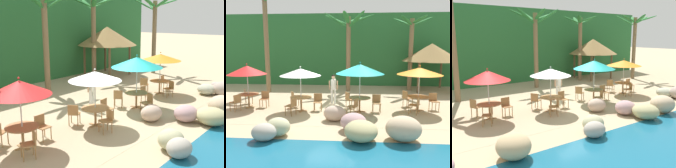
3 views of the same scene
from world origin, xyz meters
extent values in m
plane|color=tan|center=(0.00, 0.00, 0.00)|extent=(120.00, 120.00, 0.00)
cube|color=tan|center=(0.00, 0.00, 0.00)|extent=(18.00, 5.20, 0.01)
cube|color=#286633|center=(0.00, 9.00, 3.00)|extent=(28.00, 2.40, 6.00)
ellipsoid|color=tan|center=(1.43, -3.88, 0.35)|extent=(1.17, 1.26, 0.70)
ellipsoid|color=#B78F91|center=(1.16, -2.91, 0.34)|extent=(1.03, 0.98, 0.69)
ellipsoid|color=#AFB197|center=(5.88, -1.92, 0.29)|extent=(0.97, 1.01, 0.59)
ellipsoid|color=tan|center=(2.90, -3.77, 0.43)|extent=(1.24, 1.16, 0.87)
ellipsoid|color=tan|center=(6.32, -2.42, 0.19)|extent=(0.58, 0.52, 0.38)
ellipsoid|color=#ABA295|center=(-1.95, -4.13, 0.30)|extent=(0.89, 0.77, 0.61)
ellipsoid|color=tan|center=(-5.12, -3.91, 0.40)|extent=(1.10, 1.19, 0.80)
ellipsoid|color=tan|center=(0.32, -1.77, 0.34)|extent=(1.00, 0.84, 0.68)
ellipsoid|color=#B9B78B|center=(-1.61, -3.67, 0.34)|extent=(0.90, 0.85, 0.68)
cylinder|color=silver|center=(-4.54, 0.15, 1.07)|extent=(0.04, 0.04, 2.14)
cone|color=red|center=(-4.54, 0.15, 2.04)|extent=(2.03, 2.03, 0.47)
sphere|color=red|center=(-4.54, 0.15, 2.35)|extent=(0.07, 0.07, 0.07)
cube|color=#A37547|center=(-4.54, 0.15, 0.01)|extent=(0.60, 0.12, 0.03)
cube|color=#A37547|center=(-4.54, 0.15, 0.01)|extent=(0.12, 0.60, 0.03)
cylinder|color=#A37547|center=(-4.54, 0.15, 0.37)|extent=(0.09, 0.09, 0.71)
cylinder|color=#A37547|center=(-4.54, 0.15, 0.72)|extent=(1.10, 1.10, 0.03)
cylinder|color=#9E7042|center=(-3.51, -0.02, 0.23)|extent=(0.04, 0.04, 0.45)
cylinder|color=#9E7042|center=(-3.87, -0.02, 0.23)|extent=(0.04, 0.04, 0.45)
cylinder|color=#9E7042|center=(-3.52, 0.34, 0.23)|extent=(0.04, 0.04, 0.45)
cylinder|color=#9E7042|center=(-3.87, 0.34, 0.23)|extent=(0.04, 0.04, 0.45)
cube|color=#9E7042|center=(-3.69, 0.16, 0.47)|extent=(0.42, 0.42, 0.03)
cube|color=#9E7042|center=(-3.69, 0.36, 0.66)|extent=(0.42, 0.04, 0.42)
cylinder|color=#9E7042|center=(-4.82, 1.16, 0.23)|extent=(0.04, 0.04, 0.45)
cylinder|color=#9E7042|center=(-4.67, 0.84, 0.23)|extent=(0.04, 0.04, 0.45)
cylinder|color=#9E7042|center=(-5.14, 1.01, 0.23)|extent=(0.04, 0.04, 0.45)
cylinder|color=#9E7042|center=(-4.99, 0.69, 0.23)|extent=(0.04, 0.04, 0.45)
cube|color=#9E7042|center=(-4.90, 0.92, 0.47)|extent=(0.56, 0.56, 0.03)
cube|color=#9E7042|center=(-5.08, 0.84, 0.66)|extent=(0.21, 0.40, 0.42)
cylinder|color=#9E7042|center=(-5.13, -0.71, 0.23)|extent=(0.04, 0.04, 0.45)
cylinder|color=#9E7042|center=(-4.98, -0.38, 0.23)|extent=(0.04, 0.04, 0.45)
cylinder|color=#9E7042|center=(-4.81, -0.86, 0.23)|extent=(0.04, 0.04, 0.45)
cylinder|color=#9E7042|center=(-4.66, -0.53, 0.23)|extent=(0.04, 0.04, 0.45)
cube|color=#9E7042|center=(-4.90, -0.62, 0.47)|extent=(0.56, 0.56, 0.03)
cube|color=#9E7042|center=(-4.71, -0.70, 0.66)|extent=(0.21, 0.40, 0.42)
cylinder|color=silver|center=(-1.54, -0.34, 1.05)|extent=(0.04, 0.04, 2.10)
cone|color=white|center=(-1.54, -0.34, 2.00)|extent=(2.06, 2.06, 0.36)
sphere|color=white|center=(-1.54, -0.34, 2.27)|extent=(0.07, 0.07, 0.07)
cube|color=#A37547|center=(-1.54, -0.34, 0.01)|extent=(0.60, 0.12, 0.03)
cube|color=#A37547|center=(-1.54, -0.34, 0.01)|extent=(0.12, 0.60, 0.03)
cylinder|color=#A37547|center=(-1.54, -0.34, 0.37)|extent=(0.09, 0.09, 0.71)
cylinder|color=#A37547|center=(-1.54, -0.34, 0.72)|extent=(1.10, 1.10, 0.03)
cylinder|color=#9E7042|center=(-0.50, -0.42, 0.23)|extent=(0.04, 0.04, 0.45)
cylinder|color=#9E7042|center=(-0.85, -0.45, 0.23)|extent=(0.04, 0.04, 0.45)
cylinder|color=#9E7042|center=(-0.53, -0.07, 0.23)|extent=(0.04, 0.04, 0.45)
cylinder|color=#9E7042|center=(-0.89, -0.10, 0.23)|extent=(0.04, 0.04, 0.45)
cube|color=#9E7042|center=(-0.69, -0.26, 0.47)|extent=(0.46, 0.46, 0.03)
cube|color=#9E7042|center=(-0.71, -0.06, 0.66)|extent=(0.42, 0.07, 0.42)
cylinder|color=#9E7042|center=(-1.92, 0.63, 0.23)|extent=(0.04, 0.04, 0.45)
cylinder|color=#9E7042|center=(-1.74, 0.33, 0.23)|extent=(0.04, 0.04, 0.45)
cylinder|color=#9E7042|center=(-2.23, 0.45, 0.23)|extent=(0.04, 0.04, 0.45)
cylinder|color=#9E7042|center=(-2.04, 0.14, 0.23)|extent=(0.04, 0.04, 0.45)
cube|color=#9E7042|center=(-1.98, 0.39, 0.47)|extent=(0.58, 0.58, 0.03)
cube|color=#9E7042|center=(-2.15, 0.29, 0.66)|extent=(0.25, 0.38, 0.42)
cylinder|color=#9E7042|center=(-2.10, -1.22, 0.23)|extent=(0.04, 0.04, 0.45)
cylinder|color=#9E7042|center=(-1.96, -0.89, 0.23)|extent=(0.04, 0.04, 0.45)
cylinder|color=#9E7042|center=(-1.77, -1.35, 0.23)|extent=(0.04, 0.04, 0.45)
cylinder|color=#9E7042|center=(-1.63, -1.03, 0.23)|extent=(0.04, 0.04, 0.45)
cube|color=#9E7042|center=(-1.87, -1.12, 0.47)|extent=(0.55, 0.55, 0.03)
cube|color=#9E7042|center=(-1.68, -1.20, 0.66)|extent=(0.20, 0.40, 0.42)
cylinder|color=silver|center=(1.44, -0.26, 1.14)|extent=(0.04, 0.04, 2.28)
cone|color=teal|center=(1.44, -0.26, 2.18)|extent=(2.38, 2.38, 0.48)
sphere|color=teal|center=(1.44, -0.26, 2.49)|extent=(0.07, 0.07, 0.07)
cube|color=#A37547|center=(1.44, -0.26, 0.01)|extent=(0.60, 0.12, 0.03)
cube|color=#A37547|center=(1.44, -0.26, 0.01)|extent=(0.12, 0.60, 0.03)
cylinder|color=#A37547|center=(1.44, -0.26, 0.37)|extent=(0.09, 0.09, 0.71)
cylinder|color=#A37547|center=(1.44, -0.26, 0.72)|extent=(1.10, 1.10, 0.03)
cylinder|color=#9E7042|center=(2.46, -0.46, 0.23)|extent=(0.04, 0.04, 0.45)
cylinder|color=#9E7042|center=(2.10, -0.45, 0.23)|extent=(0.04, 0.04, 0.45)
cylinder|color=#9E7042|center=(2.47, -0.10, 0.23)|extent=(0.04, 0.04, 0.45)
cylinder|color=#9E7042|center=(2.11, -0.09, 0.23)|extent=(0.04, 0.04, 0.45)
cube|color=#9E7042|center=(2.29, -0.28, 0.47)|extent=(0.43, 0.43, 0.03)
cube|color=#9E7042|center=(2.29, -0.08, 0.66)|extent=(0.42, 0.05, 0.42)
cylinder|color=#9E7042|center=(1.03, 0.70, 0.23)|extent=(0.04, 0.04, 0.45)
cylinder|color=#9E7042|center=(1.22, 0.40, 0.23)|extent=(0.04, 0.04, 0.45)
cylinder|color=#9E7042|center=(0.73, 0.51, 0.23)|extent=(0.04, 0.04, 0.45)
cylinder|color=#9E7042|center=(0.92, 0.21, 0.23)|extent=(0.04, 0.04, 0.45)
cube|color=#9E7042|center=(0.97, 0.46, 0.47)|extent=(0.58, 0.58, 0.03)
cube|color=#9E7042|center=(0.81, 0.35, 0.66)|extent=(0.26, 0.37, 0.42)
cylinder|color=#9E7042|center=(0.84, -1.11, 0.23)|extent=(0.04, 0.04, 0.45)
cylinder|color=#9E7042|center=(0.99, -0.79, 0.23)|extent=(0.04, 0.04, 0.45)
cylinder|color=#9E7042|center=(1.16, -1.26, 0.23)|extent=(0.04, 0.04, 0.45)
cylinder|color=#9E7042|center=(1.32, -0.94, 0.23)|extent=(0.04, 0.04, 0.45)
cube|color=#9E7042|center=(1.08, -1.03, 0.47)|extent=(0.56, 0.56, 0.03)
cube|color=#9E7042|center=(1.26, -1.11, 0.66)|extent=(0.21, 0.40, 0.42)
cylinder|color=silver|center=(4.45, 0.23, 1.07)|extent=(0.04, 0.04, 2.14)
cone|color=orange|center=(4.45, 0.23, 2.04)|extent=(2.24, 2.24, 0.36)
sphere|color=orange|center=(4.45, 0.23, 2.30)|extent=(0.07, 0.07, 0.07)
cube|color=#A37547|center=(4.45, 0.23, 0.01)|extent=(0.60, 0.12, 0.03)
cube|color=#A37547|center=(4.45, 0.23, 0.01)|extent=(0.12, 0.60, 0.03)
cylinder|color=#A37547|center=(4.45, 0.23, 0.37)|extent=(0.09, 0.09, 0.71)
cylinder|color=#A37547|center=(4.45, 0.23, 0.72)|extent=(1.10, 1.10, 0.03)
cylinder|color=#9E7042|center=(5.49, 0.16, 0.23)|extent=(0.04, 0.04, 0.45)
cylinder|color=#9E7042|center=(5.14, 0.12, 0.23)|extent=(0.04, 0.04, 0.45)
cylinder|color=#9E7042|center=(5.45, 0.51, 0.23)|extent=(0.04, 0.04, 0.45)
cylinder|color=#9E7042|center=(5.10, 0.47, 0.23)|extent=(0.04, 0.04, 0.45)
cube|color=#9E7042|center=(5.29, 0.31, 0.47)|extent=(0.46, 0.46, 0.03)
cube|color=#9E7042|center=(5.27, 0.51, 0.66)|extent=(0.42, 0.08, 0.42)
cylinder|color=#9E7042|center=(4.21, 1.24, 0.23)|extent=(0.04, 0.04, 0.45)
cylinder|color=#9E7042|center=(4.35, 0.91, 0.23)|extent=(0.04, 0.04, 0.45)
cylinder|color=#9E7042|center=(3.88, 1.10, 0.23)|extent=(0.04, 0.04, 0.45)
cylinder|color=#9E7042|center=(4.02, 0.77, 0.23)|extent=(0.04, 0.04, 0.45)
cube|color=#9E7042|center=(4.11, 1.01, 0.47)|extent=(0.55, 0.55, 0.03)
cube|color=#9E7042|center=(3.93, 0.93, 0.66)|extent=(0.20, 0.40, 0.42)
cylinder|color=#9E7042|center=(3.81, -0.60, 0.23)|extent=(0.04, 0.04, 0.45)
cylinder|color=#9E7042|center=(3.98, -0.29, 0.23)|extent=(0.04, 0.04, 0.45)
cylinder|color=#9E7042|center=(4.13, -0.77, 0.23)|extent=(0.04, 0.04, 0.45)
cylinder|color=#9E7042|center=(4.30, -0.45, 0.23)|extent=(0.04, 0.04, 0.45)
cube|color=#9E7042|center=(4.05, -0.53, 0.47)|extent=(0.57, 0.57, 0.03)
cube|color=#9E7042|center=(4.23, -0.62, 0.66)|extent=(0.23, 0.39, 0.42)
cylinder|color=brown|center=(-5.05, 4.33, 3.46)|extent=(0.32, 0.32, 6.93)
cylinder|color=brown|center=(0.68, 5.26, 2.69)|extent=(0.32, 0.32, 5.39)
ellipsoid|color=#2D7A38|center=(1.60, 5.31, 5.23)|extent=(1.81, 0.44, 0.71)
ellipsoid|color=#2D7A38|center=(1.18, 6.05, 5.26)|extent=(1.29, 1.73, 0.58)
ellipsoid|color=#2D7A38|center=(0.59, 6.19, 5.18)|extent=(0.53, 1.77, 0.87)
ellipsoid|color=#2D7A38|center=(-0.22, 5.50, 5.19)|extent=(1.80, 0.80, 0.82)
ellipsoid|color=#2D7A38|center=(-0.21, 4.97, 5.12)|extent=(1.69, 0.87, 1.04)
ellipsoid|color=#2D7A38|center=(0.55, 4.34, 5.22)|extent=(0.59, 1.83, 0.73)
ellipsoid|color=#2D7A38|center=(1.25, 4.53, 5.13)|extent=(1.32, 1.54, 1.03)
cylinder|color=brown|center=(5.29, 5.91, 2.65)|extent=(0.32, 0.32, 5.29)
ellipsoid|color=#2D7A38|center=(6.02, 5.89, 5.09)|extent=(1.41, 0.39, 0.68)
ellipsoid|color=#2D7A38|center=(5.45, 6.62, 5.03)|extent=(0.64, 1.37, 0.84)
ellipsoid|color=#2D7A38|center=(4.66, 6.28, 5.10)|extent=(1.39, 1.03, 0.68)
ellipsoid|color=#2D7A38|center=(4.78, 5.37, 5.10)|extent=(1.23, 1.27, 0.66)
ellipsoid|color=#2D7A38|center=(5.63, 5.26, 5.15)|extent=(0.99, 1.44, 0.52)
cylinder|color=brown|center=(9.64, 3.75, 2.67)|extent=(0.32, 0.32, 5.35)
ellipsoid|color=#2D7A38|center=(10.52, 3.79, 5.16)|extent=(1.69, 0.43, 0.74)
ellipsoid|color=#2D7A38|center=(10.20, 4.43, 5.11)|extent=(1.30, 1.47, 0.92)
ellipsoid|color=#2D7A38|center=(9.20, 4.51, 5.10)|extent=(1.11, 1.57, 0.94)
ellipsoid|color=#2D7A38|center=(8.77, 3.71, 5.20)|extent=(1.72, 0.45, 0.64)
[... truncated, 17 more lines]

